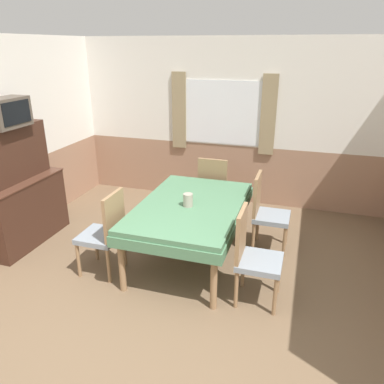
% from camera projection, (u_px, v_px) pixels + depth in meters
% --- Properties ---
extents(ground_plane, '(16.00, 16.00, 0.00)m').
position_uv_depth(ground_plane, '(132.00, 365.00, 3.10)').
color(ground_plane, brown).
extents(wall_back, '(5.40, 0.09, 2.60)m').
position_uv_depth(wall_back, '(231.00, 123.00, 5.95)').
color(wall_back, white).
rests_on(wall_back, ground_plane).
extents(wall_left, '(0.05, 4.13, 2.60)m').
position_uv_depth(wall_left, '(16.00, 139.00, 4.98)').
color(wall_left, white).
rests_on(wall_left, ground_plane).
extents(dining_table, '(1.19, 1.83, 0.74)m').
position_uv_depth(dining_table, '(190.00, 212.00, 4.40)').
color(dining_table, '#4C7A56').
rests_on(dining_table, ground_plane).
extents(chair_right_near, '(0.44, 0.44, 0.99)m').
position_uv_depth(chair_right_near, '(253.00, 254.00, 3.73)').
color(chair_right_near, '#93704C').
rests_on(chair_right_near, ground_plane).
extents(chair_right_far, '(0.44, 0.44, 0.99)m').
position_uv_depth(chair_right_far, '(266.00, 210.00, 4.70)').
color(chair_right_far, '#93704C').
rests_on(chair_right_far, ground_plane).
extents(chair_head_window, '(0.44, 0.44, 0.99)m').
position_uv_depth(chair_head_window, '(214.00, 187.00, 5.46)').
color(chair_head_window, '#93704C').
rests_on(chair_head_window, ground_plane).
extents(chair_left_near, '(0.44, 0.44, 0.99)m').
position_uv_depth(chair_left_near, '(106.00, 231.00, 4.18)').
color(chair_left_near, '#93704C').
rests_on(chair_left_near, ground_plane).
extents(sideboard, '(0.46, 1.23, 1.55)m').
position_uv_depth(sideboard, '(20.00, 196.00, 4.83)').
color(sideboard, '#3D2319').
rests_on(sideboard, ground_plane).
extents(tv, '(0.29, 0.54, 0.35)m').
position_uv_depth(tv, '(7.00, 113.00, 4.42)').
color(tv, '#51473D').
rests_on(tv, sideboard).
extents(vase, '(0.11, 0.11, 0.15)m').
position_uv_depth(vase, '(188.00, 200.00, 4.27)').
color(vase, '#A39989').
rests_on(vase, dining_table).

